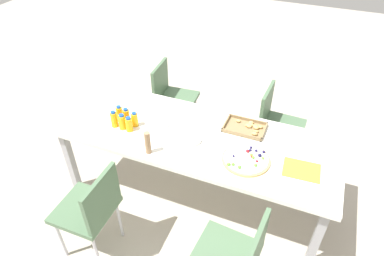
{
  "coord_description": "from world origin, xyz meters",
  "views": [
    {
      "loc": [
        0.79,
        -1.97,
        2.46
      ],
      "look_at": [
        -0.04,
        0.04,
        0.75
      ],
      "focal_mm": 31.65,
      "sensor_mm": 36.0,
      "label": 1
    }
  ],
  "objects_px": {
    "juice_bottle_1": "(122,122)",
    "juice_bottle_3": "(120,114)",
    "party_table": "(195,140)",
    "snack_tray": "(247,128)",
    "chair_far_left": "(171,94)",
    "paper_folder": "(301,170)",
    "chair_near_left": "(92,208)",
    "juice_bottle_4": "(126,117)",
    "plate_stack": "(190,139)",
    "chair_near_right": "(235,256)",
    "cardboard_tube": "(148,143)",
    "juice_bottle_0": "(114,119)",
    "juice_bottle_2": "(129,124)",
    "juice_bottle_5": "(135,120)",
    "chair_far_right": "(276,121)",
    "napkin_stack": "(159,125)",
    "fruit_pizza": "(246,159)"
  },
  "relations": [
    {
      "from": "chair_far_left",
      "to": "paper_folder",
      "type": "xyz_separation_m",
      "value": [
        1.46,
        -0.88,
        0.23
      ]
    },
    {
      "from": "party_table",
      "to": "chair_near_left",
      "type": "xyz_separation_m",
      "value": [
        -0.48,
        -0.8,
        -0.17
      ]
    },
    {
      "from": "juice_bottle_3",
      "to": "party_table",
      "type": "bearing_deg",
      "value": 6.16
    },
    {
      "from": "juice_bottle_0",
      "to": "cardboard_tube",
      "type": "bearing_deg",
      "value": -23.86
    },
    {
      "from": "snack_tray",
      "to": "paper_folder",
      "type": "relative_size",
      "value": 1.29
    },
    {
      "from": "chair_near_right",
      "to": "juice_bottle_3",
      "type": "xyz_separation_m",
      "value": [
        -1.25,
        0.7,
        0.3
      ]
    },
    {
      "from": "fruit_pizza",
      "to": "juice_bottle_4",
      "type": "bearing_deg",
      "value": 176.68
    },
    {
      "from": "chair_near_left",
      "to": "paper_folder",
      "type": "distance_m",
      "value": 1.53
    },
    {
      "from": "chair_near_left",
      "to": "juice_bottle_1",
      "type": "xyz_separation_m",
      "value": [
        -0.1,
        0.65,
        0.29
      ]
    },
    {
      "from": "juice_bottle_1",
      "to": "juice_bottle_4",
      "type": "distance_m",
      "value": 0.07
    },
    {
      "from": "juice_bottle_0",
      "to": "juice_bottle_1",
      "type": "relative_size",
      "value": 1.07
    },
    {
      "from": "juice_bottle_2",
      "to": "paper_folder",
      "type": "height_order",
      "value": "juice_bottle_2"
    },
    {
      "from": "juice_bottle_2",
      "to": "plate_stack",
      "type": "distance_m",
      "value": 0.51
    },
    {
      "from": "party_table",
      "to": "snack_tray",
      "type": "distance_m",
      "value": 0.44
    },
    {
      "from": "party_table",
      "to": "cardboard_tube",
      "type": "xyz_separation_m",
      "value": [
        -0.24,
        -0.34,
        0.16
      ]
    },
    {
      "from": "chair_far_right",
      "to": "juice_bottle_1",
      "type": "relative_size",
      "value": 6.01
    },
    {
      "from": "paper_folder",
      "to": "juice_bottle_1",
      "type": "bearing_deg",
      "value": -177.42
    },
    {
      "from": "juice_bottle_2",
      "to": "fruit_pizza",
      "type": "distance_m",
      "value": 0.98
    },
    {
      "from": "chair_near_left",
      "to": "juice_bottle_2",
      "type": "distance_m",
      "value": 0.71
    },
    {
      "from": "chair_near_right",
      "to": "paper_folder",
      "type": "height_order",
      "value": "chair_near_right"
    },
    {
      "from": "juice_bottle_3",
      "to": "cardboard_tube",
      "type": "relative_size",
      "value": 0.78
    },
    {
      "from": "party_table",
      "to": "cardboard_tube",
      "type": "relative_size",
      "value": 12.12
    },
    {
      "from": "snack_tray",
      "to": "chair_near_right",
      "type": "bearing_deg",
      "value": -77.45
    },
    {
      "from": "chair_far_right",
      "to": "juice_bottle_5",
      "type": "distance_m",
      "value": 1.37
    },
    {
      "from": "party_table",
      "to": "snack_tray",
      "type": "xyz_separation_m",
      "value": [
        0.37,
        0.23,
        0.07
      ]
    },
    {
      "from": "snack_tray",
      "to": "cardboard_tube",
      "type": "height_order",
      "value": "cardboard_tube"
    },
    {
      "from": "chair_near_left",
      "to": "juice_bottle_4",
      "type": "xyz_separation_m",
      "value": [
        -0.1,
        0.72,
        0.3
      ]
    },
    {
      "from": "chair_far_right",
      "to": "juice_bottle_4",
      "type": "distance_m",
      "value": 1.43
    },
    {
      "from": "juice_bottle_5",
      "to": "cardboard_tube",
      "type": "xyz_separation_m",
      "value": [
        0.26,
        -0.25,
        0.03
      ]
    },
    {
      "from": "party_table",
      "to": "juice_bottle_5",
      "type": "relative_size",
      "value": 17.43
    },
    {
      "from": "juice_bottle_2",
      "to": "napkin_stack",
      "type": "bearing_deg",
      "value": 36.91
    },
    {
      "from": "juice_bottle_1",
      "to": "paper_folder",
      "type": "distance_m",
      "value": 1.44
    },
    {
      "from": "chair_near_left",
      "to": "napkin_stack",
      "type": "distance_m",
      "value": 0.84
    },
    {
      "from": "napkin_stack",
      "to": "paper_folder",
      "type": "xyz_separation_m",
      "value": [
        1.17,
        -0.08,
        -0.0
      ]
    },
    {
      "from": "juice_bottle_0",
      "to": "chair_near_right",
      "type": "bearing_deg",
      "value": -26.53
    },
    {
      "from": "juice_bottle_1",
      "to": "juice_bottle_3",
      "type": "bearing_deg",
      "value": 132.99
    },
    {
      "from": "snack_tray",
      "to": "chair_far_left",
      "type": "bearing_deg",
      "value": 149.61
    },
    {
      "from": "chair_near_right",
      "to": "juice_bottle_2",
      "type": "distance_m",
      "value": 1.3
    },
    {
      "from": "juice_bottle_2",
      "to": "napkin_stack",
      "type": "distance_m",
      "value": 0.25
    },
    {
      "from": "party_table",
      "to": "chair_far_right",
      "type": "height_order",
      "value": "chair_far_right"
    },
    {
      "from": "juice_bottle_4",
      "to": "fruit_pizza",
      "type": "distance_m",
      "value": 1.05
    },
    {
      "from": "chair_far_left",
      "to": "juice_bottle_0",
      "type": "xyz_separation_m",
      "value": [
        -0.06,
        -0.95,
        0.3
      ]
    },
    {
      "from": "chair_near_left",
      "to": "juice_bottle_4",
      "type": "bearing_deg",
      "value": 7.33
    },
    {
      "from": "party_table",
      "to": "plate_stack",
      "type": "bearing_deg",
      "value": -94.63
    },
    {
      "from": "juice_bottle_0",
      "to": "juice_bottle_5",
      "type": "relative_size",
      "value": 1.11
    },
    {
      "from": "chair_near_left",
      "to": "juice_bottle_4",
      "type": "relative_size",
      "value": 5.61
    },
    {
      "from": "juice_bottle_4",
      "to": "cardboard_tube",
      "type": "bearing_deg",
      "value": -36.9
    },
    {
      "from": "juice_bottle_2",
      "to": "juice_bottle_5",
      "type": "bearing_deg",
      "value": 82.79
    },
    {
      "from": "snack_tray",
      "to": "cardboard_tube",
      "type": "xyz_separation_m",
      "value": [
        -0.61,
        -0.56,
        0.08
      ]
    },
    {
      "from": "juice_bottle_5",
      "to": "napkin_stack",
      "type": "distance_m",
      "value": 0.21
    }
  ]
}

